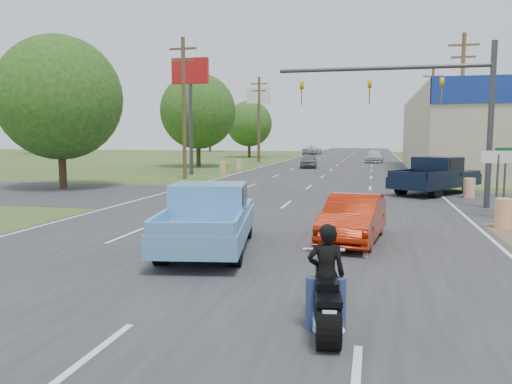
% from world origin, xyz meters
% --- Properties ---
extents(ground, '(200.00, 200.00, 0.00)m').
position_xyz_m(ground, '(0.00, 0.00, 0.00)').
color(ground, '#364E1F').
rests_on(ground, ground).
extents(main_road, '(15.00, 180.00, 0.02)m').
position_xyz_m(main_road, '(0.00, 40.00, 0.01)').
color(main_road, '#2D2D30').
rests_on(main_road, ground).
extents(cross_road, '(120.00, 10.00, 0.02)m').
position_xyz_m(cross_road, '(0.00, 18.00, 0.01)').
color(cross_road, '#2D2D30').
rests_on(cross_road, ground).
extents(utility_pole_2, '(2.00, 0.28, 10.00)m').
position_xyz_m(utility_pole_2, '(9.50, 31.00, 5.32)').
color(utility_pole_2, '#4C3823').
rests_on(utility_pole_2, ground).
extents(utility_pole_3, '(2.00, 0.28, 10.00)m').
position_xyz_m(utility_pole_3, '(9.50, 49.00, 5.32)').
color(utility_pole_3, '#4C3823').
rests_on(utility_pole_3, ground).
extents(utility_pole_5, '(2.00, 0.28, 10.00)m').
position_xyz_m(utility_pole_5, '(-9.50, 28.00, 5.32)').
color(utility_pole_5, '#4C3823').
rests_on(utility_pole_5, ground).
extents(utility_pole_6, '(2.00, 0.28, 10.00)m').
position_xyz_m(utility_pole_6, '(-9.50, 52.00, 5.32)').
color(utility_pole_6, '#4C3823').
rests_on(utility_pole_6, ground).
extents(tree_0, '(7.14, 7.14, 8.84)m').
position_xyz_m(tree_0, '(-14.00, 20.00, 5.26)').
color(tree_0, '#422D19').
rests_on(tree_0, ground).
extents(tree_1, '(7.56, 7.56, 9.36)m').
position_xyz_m(tree_1, '(-13.50, 42.00, 5.57)').
color(tree_1, '#422D19').
rests_on(tree_1, ground).
extents(tree_2, '(6.72, 6.72, 8.32)m').
position_xyz_m(tree_2, '(-14.20, 66.00, 4.95)').
color(tree_2, '#422D19').
rests_on(tree_2, ground).
extents(tree_4, '(9.24, 9.24, 11.44)m').
position_xyz_m(tree_4, '(-55.00, 75.00, 6.82)').
color(tree_4, '#422D19').
rests_on(tree_4, ground).
extents(tree_6, '(8.82, 8.82, 10.92)m').
position_xyz_m(tree_6, '(-30.00, 95.00, 6.51)').
color(tree_6, '#422D19').
rests_on(tree_6, ground).
extents(barrel_0, '(0.56, 0.56, 1.00)m').
position_xyz_m(barrel_0, '(8.00, 12.00, 0.50)').
color(barrel_0, orange).
rests_on(barrel_0, ground).
extents(barrel_1, '(0.56, 0.56, 1.00)m').
position_xyz_m(barrel_1, '(8.40, 20.50, 0.50)').
color(barrel_1, orange).
rests_on(barrel_1, ground).
extents(barrel_2, '(0.56, 0.56, 1.00)m').
position_xyz_m(barrel_2, '(-8.50, 34.00, 0.50)').
color(barrel_2, orange).
rests_on(barrel_2, ground).
extents(barrel_3, '(0.56, 0.56, 1.00)m').
position_xyz_m(barrel_3, '(-8.20, 38.00, 0.50)').
color(barrel_3, orange).
rests_on(barrel_3, ground).
extents(pole_sign_left_near, '(3.00, 0.35, 9.20)m').
position_xyz_m(pole_sign_left_near, '(-10.50, 32.00, 7.17)').
color(pole_sign_left_near, '#3F3F44').
rests_on(pole_sign_left_near, ground).
extents(pole_sign_left_far, '(3.00, 0.35, 9.20)m').
position_xyz_m(pole_sign_left_far, '(-10.50, 56.00, 7.17)').
color(pole_sign_left_far, '#3F3F44').
rests_on(pole_sign_left_far, ground).
extents(lane_sign, '(1.20, 0.08, 2.52)m').
position_xyz_m(lane_sign, '(8.20, 14.00, 1.90)').
color(lane_sign, '#3F3F44').
rests_on(lane_sign, ground).
extents(street_name_sign, '(0.80, 0.08, 2.61)m').
position_xyz_m(street_name_sign, '(8.80, 15.50, 1.61)').
color(street_name_sign, '#3F3F44').
rests_on(street_name_sign, ground).
extents(signal_mast, '(9.12, 0.40, 7.00)m').
position_xyz_m(signal_mast, '(5.82, 17.00, 4.80)').
color(signal_mast, '#3F3F44').
rests_on(signal_mast, ground).
extents(red_convertible, '(1.94, 4.24, 1.35)m').
position_xyz_m(red_convertible, '(3.22, 8.66, 0.67)').
color(red_convertible, '#9F1D07').
rests_on(red_convertible, ground).
extents(motorcycle, '(0.79, 2.29, 1.16)m').
position_xyz_m(motorcycle, '(3.09, 1.70, 0.52)').
color(motorcycle, black).
rests_on(motorcycle, ground).
extents(rider, '(0.64, 0.47, 1.62)m').
position_xyz_m(rider, '(3.08, 1.76, 0.81)').
color(rider, black).
rests_on(rider, ground).
extents(blue_pickup, '(2.97, 5.68, 1.79)m').
position_xyz_m(blue_pickup, '(-0.52, 6.82, 0.90)').
color(blue_pickup, black).
rests_on(blue_pickup, ground).
extents(navy_pickup, '(5.25, 6.18, 1.97)m').
position_xyz_m(navy_pickup, '(7.08, 22.18, 0.99)').
color(navy_pickup, black).
rests_on(navy_pickup, ground).
extents(distant_car_grey, '(1.98, 4.10, 1.35)m').
position_xyz_m(distant_car_grey, '(-2.44, 42.93, 0.67)').
color(distant_car_grey, slate).
rests_on(distant_car_grey, ground).
extents(distant_car_silver, '(2.28, 5.01, 1.42)m').
position_xyz_m(distant_car_silver, '(3.86, 54.71, 0.71)').
color(distant_car_silver, silver).
rests_on(distant_car_silver, ground).
extents(distant_car_white, '(3.10, 5.60, 1.48)m').
position_xyz_m(distant_car_white, '(-6.50, 79.74, 0.74)').
color(distant_car_white, silver).
rests_on(distant_car_white, ground).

